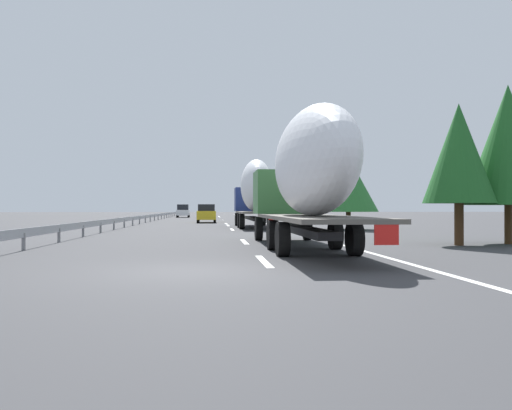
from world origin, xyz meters
TOP-DOWN VIEW (x-y plane):
  - ground_plane at (40.00, 0.00)m, footprint 260.00×260.00m
  - lane_stripe_0 at (2.00, -1.80)m, footprint 3.20×0.20m
  - lane_stripe_1 at (10.04, -1.80)m, footprint 3.20×0.20m
  - lane_stripe_2 at (22.55, -1.80)m, footprint 3.20×0.20m
  - lane_stripe_3 at (30.60, -1.80)m, footprint 3.20×0.20m
  - lane_stripe_4 at (35.56, -1.80)m, footprint 3.20×0.20m
  - lane_stripe_5 at (51.99, -1.80)m, footprint 3.20×0.20m
  - lane_stripe_6 at (51.07, -1.80)m, footprint 3.20×0.20m
  - lane_stripe_7 at (69.53, -1.80)m, footprint 3.20×0.20m
  - lane_stripe_8 at (77.91, -1.80)m, footprint 3.20×0.20m
  - lane_stripe_9 at (74.49, -1.80)m, footprint 3.20×0.20m
  - edge_line_right at (45.00, -5.50)m, footprint 110.00×0.20m
  - truck_lead at (25.56, -3.60)m, footprint 12.03×2.55m
  - truck_trailing at (5.33, -3.60)m, footprint 14.33×2.55m
  - car_yellow_coupe at (39.05, 0.04)m, footprint 4.65×1.85m
  - car_white_van at (67.04, 3.82)m, footprint 4.46×1.90m
  - road_sign at (47.25, -6.70)m, footprint 0.10×0.90m
  - tree_0 at (69.98, -9.95)m, footprint 3.50×3.50m
  - tree_1 at (21.83, -9.59)m, footprint 4.00×4.00m
  - tree_2 at (7.20, -9.96)m, footprint 2.74×2.74m
  - tree_3 at (7.74, -12.30)m, footprint 3.43×3.43m
  - guardrail_median at (43.00, 6.00)m, footprint 94.00×0.10m

SIDE VIEW (x-z plane):
  - ground_plane at x=40.00m, z-range 0.00..0.00m
  - lane_stripe_0 at x=2.00m, z-range 0.00..0.01m
  - lane_stripe_1 at x=10.04m, z-range 0.00..0.01m
  - lane_stripe_2 at x=22.55m, z-range 0.00..0.01m
  - lane_stripe_3 at x=30.60m, z-range 0.00..0.01m
  - lane_stripe_4 at x=35.56m, z-range 0.00..0.01m
  - lane_stripe_5 at x=51.99m, z-range 0.00..0.01m
  - lane_stripe_6 at x=51.07m, z-range 0.00..0.01m
  - lane_stripe_7 at x=69.53m, z-range 0.00..0.01m
  - lane_stripe_8 at x=77.91m, z-range 0.00..0.01m
  - lane_stripe_9 at x=74.49m, z-range 0.00..0.01m
  - edge_line_right at x=45.00m, z-range 0.00..0.01m
  - guardrail_median at x=43.00m, z-range 0.20..0.96m
  - car_yellow_coupe at x=39.05m, z-range 0.02..1.83m
  - car_white_van at x=67.04m, z-range -0.01..1.98m
  - road_sign at x=47.25m, z-range 0.60..3.73m
  - truck_trailing at x=5.33m, z-range 0.30..4.92m
  - truck_lead at x=25.56m, z-range 0.22..5.13m
  - tree_1 at x=21.83m, z-range 0.60..5.55m
  - tree_2 at x=7.20m, z-range 0.80..6.32m
  - tree_3 at x=7.74m, z-range 0.78..7.21m
  - tree_0 at x=69.98m, z-range 0.81..7.94m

